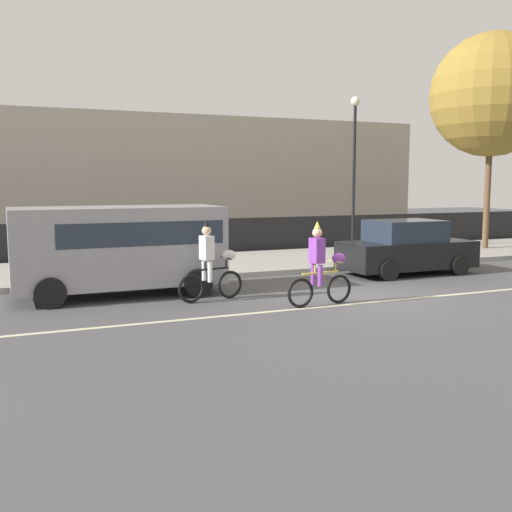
% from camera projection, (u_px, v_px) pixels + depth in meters
% --- Properties ---
extents(ground_plane, '(80.00, 80.00, 0.00)m').
position_uv_depth(ground_plane, '(370.00, 298.00, 14.47)').
color(ground_plane, '#4C4C4F').
extents(road_centre_line, '(36.00, 0.14, 0.01)m').
position_uv_depth(road_centre_line, '(382.00, 301.00, 14.01)').
color(road_centre_line, beige).
rests_on(road_centre_line, ground).
extents(sidewalk_curb, '(60.00, 5.00, 0.15)m').
position_uv_depth(sidewalk_curb, '(262.00, 262.00, 20.39)').
color(sidewalk_curb, '#9E9B93').
rests_on(sidewalk_curb, ground).
extents(fence_line, '(40.00, 0.08, 1.40)m').
position_uv_depth(fence_line, '(232.00, 236.00, 22.96)').
color(fence_line, black).
rests_on(fence_line, ground).
extents(building_backdrop, '(28.00, 8.00, 5.78)m').
position_uv_depth(building_backdrop, '(127.00, 180.00, 29.65)').
color(building_backdrop, '#B2A899').
rests_on(building_backdrop, ground).
extents(parade_cyclist_zebra, '(1.70, 0.54, 1.92)m').
position_uv_depth(parade_cyclist_zebra, '(211.00, 265.00, 14.02)').
color(parade_cyclist_zebra, black).
rests_on(parade_cyclist_zebra, ground).
extents(parade_cyclist_purple, '(1.72, 0.50, 1.92)m').
position_uv_depth(parade_cyclist_purple, '(321.00, 269.00, 13.45)').
color(parade_cyclist_purple, black).
rests_on(parade_cyclist_purple, ground).
extents(parked_van_grey, '(5.00, 2.22, 2.18)m').
position_uv_depth(parked_van_grey, '(122.00, 244.00, 14.65)').
color(parked_van_grey, '#99999E').
rests_on(parked_van_grey, ground).
extents(parked_car_black, '(4.10, 1.92, 1.64)m').
position_uv_depth(parked_car_black, '(406.00, 248.00, 18.10)').
color(parked_car_black, black).
rests_on(parked_car_black, ground).
extents(street_lamp_post, '(0.36, 0.36, 5.86)m').
position_uv_depth(street_lamp_post, '(354.00, 150.00, 22.97)').
color(street_lamp_post, black).
rests_on(street_lamp_post, sidewalk_curb).
extents(street_tree_near_lamp, '(4.76, 4.76, 8.37)m').
position_uv_depth(street_tree_near_lamp, '(492.00, 95.00, 23.26)').
color(street_tree_near_lamp, brown).
rests_on(street_tree_near_lamp, sidewalk_curb).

